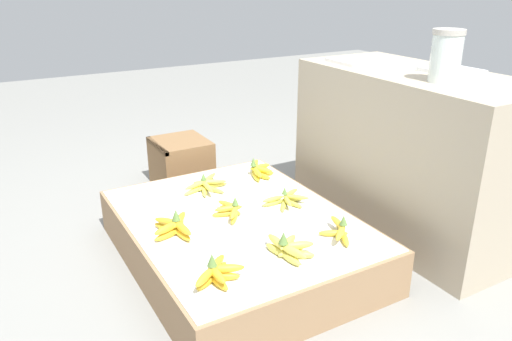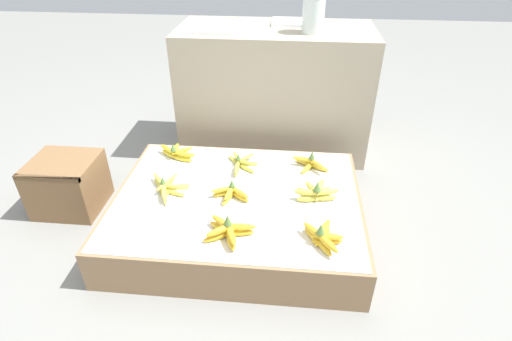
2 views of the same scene
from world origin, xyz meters
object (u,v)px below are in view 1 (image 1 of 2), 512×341
object	(u,v)px
banana_bunch_middle_left	(206,185)
banana_bunch_front_midleft	(175,227)
banana_bunch_middle_midright	(288,248)
banana_bunch_back_midright	(340,230)
banana_bunch_middle_midleft	(231,210)
foam_tray_white	(352,61)
banana_bunch_back_left	(258,170)
wooden_crate	(181,163)
banana_bunch_back_midleft	(286,199)
banana_bunch_front_midright	(216,273)
glass_jar	(446,56)

from	to	relation	value
banana_bunch_middle_left	banana_bunch_front_midleft	bearing A→B (deg)	-40.43
banana_bunch_middle_midright	banana_bunch_back_midright	xyz separation A→B (m)	(-0.02, 0.27, -0.00)
banana_bunch_front_midleft	banana_bunch_middle_midright	bearing A→B (deg)	39.51
banana_bunch_middle_left	banana_bunch_middle_midleft	world-z (taller)	banana_bunch_middle_midleft
banana_bunch_back_midright	foam_tray_white	size ratio (longest dim) A/B	0.92
banana_bunch_back_left	banana_bunch_back_midright	distance (m)	0.75
wooden_crate	banana_bunch_back_midleft	size ratio (longest dim) A/B	1.50
banana_bunch_middle_left	banana_bunch_back_midright	bearing A→B (deg)	21.42
wooden_crate	banana_bunch_front_midleft	distance (m)	1.04
banana_bunch_back_midright	banana_bunch_front_midleft	bearing A→B (deg)	-121.73
banana_bunch_front_midright	wooden_crate	bearing A→B (deg)	163.36
banana_bunch_back_midleft	foam_tray_white	xyz separation A→B (m)	(-0.21, 0.53, 0.58)
banana_bunch_front_midright	banana_bunch_back_midleft	distance (m)	0.70
banana_bunch_middle_midright	banana_bunch_back_left	xyz separation A→B (m)	(-0.77, 0.31, -0.00)
banana_bunch_front_midleft	glass_jar	xyz separation A→B (m)	(0.34, 1.12, 0.67)
banana_bunch_front_midright	banana_bunch_middle_midleft	distance (m)	0.51
banana_bunch_front_midright	banana_bunch_middle_midleft	size ratio (longest dim) A/B	1.07
banana_bunch_front_midleft	banana_bunch_back_left	bearing A→B (deg)	121.61
foam_tray_white	wooden_crate	bearing A→B (deg)	-136.41
banana_bunch_back_midleft	banana_bunch_middle_midleft	bearing A→B (deg)	-92.86
wooden_crate	glass_jar	distance (m)	1.66
banana_bunch_front_midright	banana_bunch_middle_midright	xyz separation A→B (m)	(-0.02, 0.32, -0.00)
banana_bunch_middle_midright	foam_tray_white	world-z (taller)	foam_tray_white
wooden_crate	banana_bunch_middle_midleft	bearing A→B (deg)	-7.71
wooden_crate	banana_bunch_back_midright	distance (m)	1.33
banana_bunch_middle_left	glass_jar	size ratio (longest dim) A/B	1.16
banana_bunch_back_left	banana_bunch_back_midleft	size ratio (longest dim) A/B	1.02
banana_bunch_middle_midright	banana_bunch_back_midleft	size ratio (longest dim) A/B	0.97
foam_tray_white	glass_jar	bearing A→B (deg)	2.42
banana_bunch_middle_midleft	glass_jar	bearing A→B (deg)	66.27
banana_bunch_front_midright	banana_bunch_back_left	size ratio (longest dim) A/B	0.92
glass_jar	foam_tray_white	xyz separation A→B (m)	(-0.57, -0.02, -0.10)
banana_bunch_front_midleft	banana_bunch_back_left	xyz separation A→B (m)	(-0.39, 0.63, -0.00)
banana_bunch_middle_left	banana_bunch_front_midright	bearing A→B (deg)	-21.88
banana_bunch_back_midleft	banana_bunch_back_midright	world-z (taller)	banana_bunch_back_midright
banana_bunch_front_midright	banana_bunch_back_midright	size ratio (longest dim) A/B	1.03
banana_bunch_back_midright	banana_bunch_back_left	bearing A→B (deg)	176.64
banana_bunch_middle_left	banana_bunch_back_midleft	distance (m)	0.43
banana_bunch_front_midleft	foam_tray_white	world-z (taller)	foam_tray_white
banana_bunch_middle_midleft	banana_bunch_back_midright	bearing A→B (deg)	38.19
banana_bunch_back_left	banana_bunch_middle_midright	bearing A→B (deg)	-22.12
banana_bunch_back_midright	banana_bunch_front_midright	bearing A→B (deg)	-86.30
banana_bunch_back_midright	banana_bunch_middle_left	bearing A→B (deg)	-158.58
banana_bunch_middle_left	foam_tray_white	bearing A→B (deg)	80.59
banana_bunch_middle_midleft	glass_jar	xyz separation A→B (m)	(0.37, 0.84, 0.67)
glass_jar	banana_bunch_front_midright	bearing A→B (deg)	-86.84
banana_bunch_middle_midright	banana_bunch_back_midleft	xyz separation A→B (m)	(-0.40, 0.25, -0.01)
banana_bunch_middle_midleft	foam_tray_white	world-z (taller)	foam_tray_white
banana_bunch_back_midright	glass_jar	bearing A→B (deg)	92.55
banana_bunch_middle_midright	banana_bunch_back_left	world-z (taller)	banana_bunch_middle_midright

